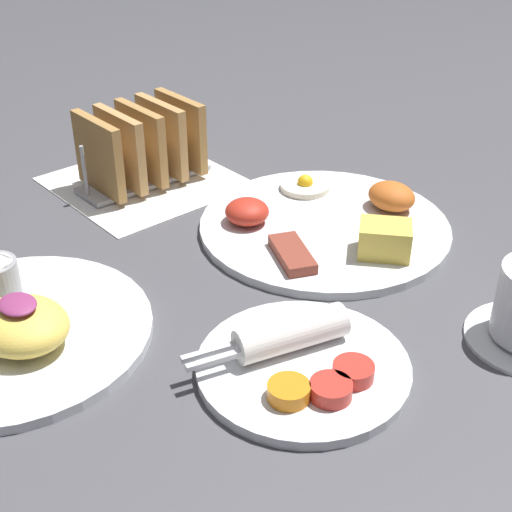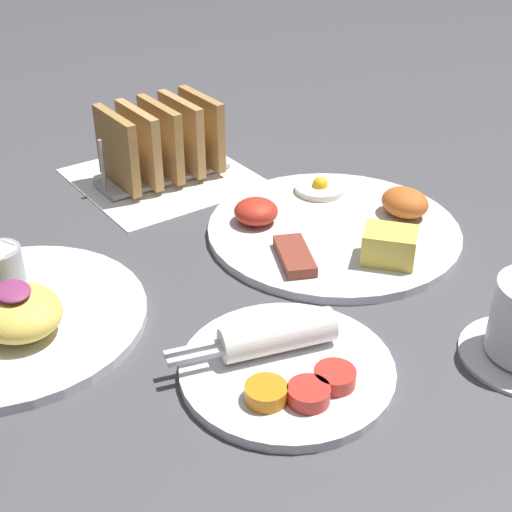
# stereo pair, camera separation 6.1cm
# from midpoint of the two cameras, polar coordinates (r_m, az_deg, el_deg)

# --- Properties ---
(ground_plane) EXTENTS (3.00, 3.00, 0.00)m
(ground_plane) POSITION_cam_midpoint_polar(r_m,az_deg,el_deg) (0.77, -2.76, -1.54)
(ground_plane) COLOR #47474C
(napkin_flat) EXTENTS (0.22, 0.22, 0.00)m
(napkin_flat) POSITION_cam_midpoint_polar(r_m,az_deg,el_deg) (0.98, -5.65, 6.25)
(napkin_flat) COLOR white
(napkin_flat) RESTS_ON ground_plane
(plate_breakfast) EXTENTS (0.30, 0.30, 0.05)m
(plate_breakfast) POSITION_cam_midpoint_polar(r_m,az_deg,el_deg) (0.84, 8.54, 2.31)
(plate_breakfast) COLOR white
(plate_breakfast) RESTS_ON ground_plane
(plate_condiments) EXTENTS (0.19, 0.19, 0.04)m
(plate_condiments) POSITION_cam_midpoint_polar(r_m,az_deg,el_deg) (0.63, 5.23, -8.68)
(plate_condiments) COLOR white
(plate_condiments) RESTS_ON ground_plane
(plate_foreground) EXTENTS (0.26, 0.26, 0.06)m
(plate_foreground) POSITION_cam_midpoint_polar(r_m,az_deg,el_deg) (0.72, -16.75, -4.27)
(plate_foreground) COLOR white
(plate_foreground) RESTS_ON ground_plane
(toast_rack) EXTENTS (0.10, 0.18, 0.10)m
(toast_rack) POSITION_cam_midpoint_polar(r_m,az_deg,el_deg) (0.96, -5.80, 8.97)
(toast_rack) COLOR #B7B7BC
(toast_rack) RESTS_ON ground_plane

